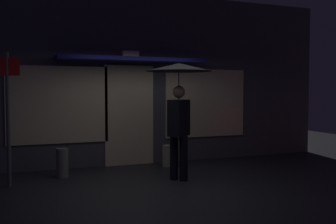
{
  "coord_description": "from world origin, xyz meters",
  "views": [
    {
      "loc": [
        -2.35,
        -6.12,
        1.63
      ],
      "look_at": [
        0.21,
        0.39,
        1.26
      ],
      "focal_mm": 41.65,
      "sensor_mm": 36.0,
      "label": 1
    }
  ],
  "objects_px": {
    "person_with_umbrella": "(179,90)",
    "street_sign_post": "(8,111)",
    "sidewalk_bollard": "(62,163)",
    "sidewalk_bollard_2": "(167,156)"
  },
  "relations": [
    {
      "from": "person_with_umbrella",
      "to": "sidewalk_bollard_2",
      "type": "xyz_separation_m",
      "value": [
        0.29,
        1.3,
        -1.43
      ]
    },
    {
      "from": "person_with_umbrella",
      "to": "sidewalk_bollard_2",
      "type": "bearing_deg",
      "value": -142.15
    },
    {
      "from": "person_with_umbrella",
      "to": "street_sign_post",
      "type": "xyz_separation_m",
      "value": [
        -2.89,
        0.59,
        -0.35
      ]
    },
    {
      "from": "street_sign_post",
      "to": "sidewalk_bollard",
      "type": "relative_size",
      "value": 4.12
    },
    {
      "from": "person_with_umbrella",
      "to": "street_sign_post",
      "type": "relative_size",
      "value": 0.93
    },
    {
      "from": "street_sign_post",
      "to": "sidewalk_bollard_2",
      "type": "bearing_deg",
      "value": 12.74
    },
    {
      "from": "street_sign_post",
      "to": "sidewalk_bollard_2",
      "type": "distance_m",
      "value": 3.43
    },
    {
      "from": "sidewalk_bollard",
      "to": "street_sign_post",
      "type": "bearing_deg",
      "value": -156.05
    },
    {
      "from": "street_sign_post",
      "to": "sidewalk_bollard_2",
      "type": "relative_size",
      "value": 4.92
    },
    {
      "from": "sidewalk_bollard",
      "to": "sidewalk_bollard_2",
      "type": "height_order",
      "value": "sidewalk_bollard"
    }
  ]
}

